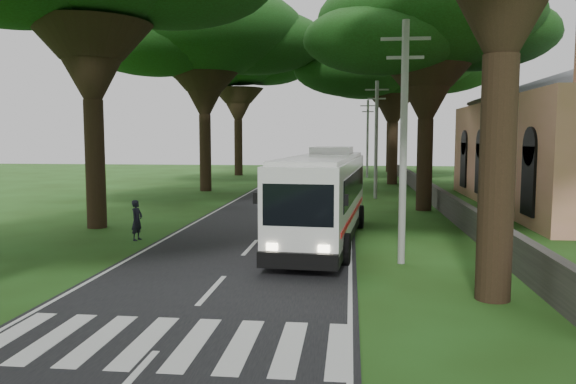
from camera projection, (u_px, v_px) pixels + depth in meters
name	position (u px, v px, depth m)	size (l,w,h in m)	color
ground	(192.00, 313.00, 13.52)	(140.00, 140.00, 0.00)	#224012
road	(295.00, 199.00, 38.25)	(8.00, 120.00, 0.04)	black
crosswalk	(165.00, 344.00, 11.55)	(8.00, 3.00, 0.01)	silver
property_wall	(431.00, 193.00, 36.21)	(0.35, 50.00, 1.20)	#383533
pole_near	(404.00, 139.00, 18.44)	(1.60, 0.24, 8.00)	gray
pole_mid	(376.00, 138.00, 38.22)	(1.60, 0.24, 8.00)	gray
pole_far	(368.00, 137.00, 58.00)	(1.60, 0.24, 8.00)	gray
tree_l_midb	(204.00, 34.00, 42.83)	(15.63, 15.63, 15.48)	black
tree_l_far	(238.00, 62.00, 60.72)	(12.82, 12.82, 15.20)	black
tree_r_mida	(428.00, 25.00, 31.39)	(12.53, 12.53, 13.28)	black
tree_r_midb	(394.00, 59.00, 49.20)	(15.75, 15.75, 14.42)	black
tree_r_far	(391.00, 71.00, 66.79)	(16.05, 16.05, 15.53)	black
coach_bus	(323.00, 196.00, 22.51)	(3.49, 11.98, 3.49)	white
distant_car_a	(296.00, 178.00, 49.49)	(1.45, 3.61, 1.23)	#9B9B9F
distant_car_b	(309.00, 168.00, 62.98)	(1.41, 4.06, 1.34)	navy
distant_car_c	(333.00, 164.00, 75.13)	(1.63, 4.02, 1.17)	maroon
pedestrian	(137.00, 220.00, 22.97)	(0.61, 0.40, 1.66)	black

